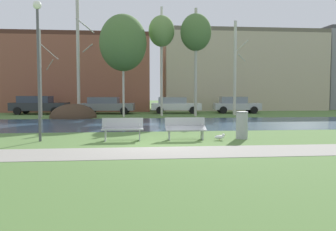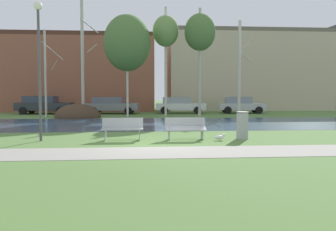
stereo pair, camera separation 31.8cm
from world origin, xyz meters
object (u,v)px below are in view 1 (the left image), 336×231
object	(u,v)px
trash_bin	(242,125)
parked_hatch_third_white	(175,105)
bench_left	(123,128)
parked_sedan_second_grey	(107,105)
bench_right	(186,128)
parked_wagon_fourth_silver	(236,105)
streetlamp	(38,48)
parked_van_nearest_dark	(39,105)
seagull	(220,137)

from	to	relation	value
trash_bin	parked_hatch_third_white	xyz separation A→B (m)	(-0.49, 17.77, 0.20)
bench_left	parked_sedan_second_grey	bearing A→B (deg)	95.57
bench_right	parked_wagon_fourth_silver	world-z (taller)	parked_wagon_fourth_silver
streetlamp	parked_van_nearest_dark	world-z (taller)	streetlamp
bench_left	streetlamp	xyz separation A→B (m)	(-3.13, 0.10, 3.06)
parked_hatch_third_white	parked_wagon_fourth_silver	world-z (taller)	parked_wagon_fourth_silver
bench_right	seagull	world-z (taller)	bench_right
bench_right	trash_bin	size ratio (longest dim) A/B	1.46
parked_van_nearest_dark	parked_hatch_third_white	distance (m)	11.80
bench_right	parked_hatch_third_white	world-z (taller)	parked_hatch_third_white
parked_sedan_second_grey	parked_wagon_fourth_silver	xyz separation A→B (m)	(11.49, -0.05, -0.00)
parked_sedan_second_grey	bench_right	bearing A→B (deg)	-76.65
bench_left	parked_van_nearest_dark	world-z (taller)	parked_van_nearest_dark
bench_right	seagull	bearing A→B (deg)	-13.52
trash_bin	streetlamp	bearing A→B (deg)	179.60
parked_van_nearest_dark	parked_sedan_second_grey	size ratio (longest dim) A/B	1.04
bench_left	streetlamp	size ratio (longest dim) A/B	0.30
parked_sedan_second_grey	parked_wagon_fourth_silver	bearing A→B (deg)	-0.22
parked_van_nearest_dark	parked_wagon_fourth_silver	distance (m)	17.29
bench_right	parked_hatch_third_white	bearing A→B (deg)	84.18
bench_left	parked_wagon_fourth_silver	distance (m)	20.16
bench_right	streetlamp	distance (m)	6.38
bench_left	parked_hatch_third_white	xyz separation A→B (m)	(4.28, 17.81, 0.29)
seagull	streetlamp	world-z (taller)	streetlamp
trash_bin	streetlamp	world-z (taller)	streetlamp
bench_right	parked_hatch_third_white	size ratio (longest dim) A/B	0.35
parked_van_nearest_dark	parked_hatch_third_white	bearing A→B (deg)	-0.17
bench_left	parked_hatch_third_white	distance (m)	18.32
trash_bin	bench_left	bearing A→B (deg)	-179.48
streetlamp	trash_bin	bearing A→B (deg)	-0.40
bench_left	parked_sedan_second_grey	size ratio (longest dim) A/B	0.34
bench_right	parked_wagon_fourth_silver	size ratio (longest dim) A/B	0.38
bench_left	trash_bin	size ratio (longest dim) A/B	1.46
bench_right	trash_bin	world-z (taller)	trash_bin
trash_bin	parked_wagon_fourth_silver	distance (m)	18.28
bench_left	trash_bin	distance (m)	4.77
bench_left	bench_right	bearing A→B (deg)	0.00
parked_wagon_fourth_silver	bench_right	bearing A→B (deg)	-112.50
seagull	parked_van_nearest_dark	bearing A→B (deg)	121.89
seagull	streetlamp	size ratio (longest dim) A/B	0.09
parked_van_nearest_dark	parked_hatch_third_white	xyz separation A→B (m)	(11.80, -0.03, -0.05)
bench_left	seagull	distance (m)	3.81
bench_left	streetlamp	bearing A→B (deg)	178.19
bench_right	streetlamp	size ratio (longest dim) A/B	0.30
parked_hatch_third_white	bench_right	bearing A→B (deg)	-95.82
parked_van_nearest_dark	parked_hatch_third_white	world-z (taller)	parked_van_nearest_dark
bench_left	parked_sedan_second_grey	xyz separation A→B (m)	(-1.73, 17.67, 0.30)
bench_right	seagull	xyz separation A→B (m)	(1.31, -0.32, -0.34)
streetlamp	parked_wagon_fourth_silver	xyz separation A→B (m)	(12.90, 17.53, -2.76)
bench_left	trash_bin	world-z (taller)	trash_bin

